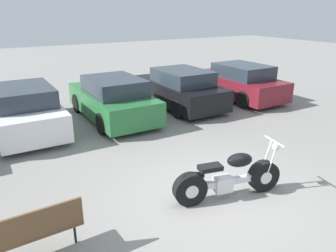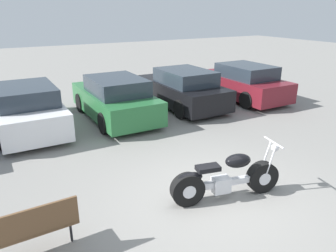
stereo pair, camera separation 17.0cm
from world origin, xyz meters
name	(u,v)px [view 1 (the left image)]	position (x,y,z in m)	size (l,w,h in m)	color
ground_plane	(218,196)	(0.00, 0.00, 0.00)	(60.00, 60.00, 0.00)	gray
motorcycle	(227,178)	(0.13, -0.09, 0.41)	(2.22, 0.87, 1.06)	black
parked_car_white	(24,110)	(-2.62, 5.81, 0.66)	(1.84, 4.11, 1.40)	white
parked_car_green	(113,99)	(0.08, 5.61, 0.66)	(1.84, 4.11, 1.40)	#286B38
parked_car_black	(179,89)	(2.77, 5.73, 0.66)	(1.84, 4.11, 1.40)	black
parked_car_maroon	(239,82)	(5.46, 5.49, 0.66)	(1.84, 4.11, 1.40)	maroon
park_bench	(28,231)	(-3.43, -0.02, 0.54)	(1.52, 0.46, 0.89)	brown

